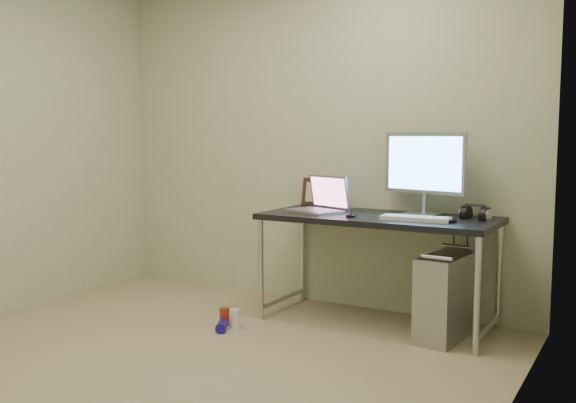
% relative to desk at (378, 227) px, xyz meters
% --- Properties ---
extents(floor, '(3.50, 3.50, 0.00)m').
position_rel_desk_xyz_m(floor, '(-0.68, -1.41, -0.67)').
color(floor, tan).
rests_on(floor, ground).
extents(wall_back, '(3.50, 0.02, 2.50)m').
position_rel_desk_xyz_m(wall_back, '(-0.68, 0.34, 0.58)').
color(wall_back, beige).
rests_on(wall_back, ground).
extents(wall_right, '(0.02, 3.50, 2.50)m').
position_rel_desk_xyz_m(wall_right, '(1.07, -1.41, 0.58)').
color(wall_right, beige).
rests_on(wall_right, ground).
extents(desk, '(1.57, 0.69, 0.75)m').
position_rel_desk_xyz_m(desk, '(0.00, 0.00, 0.00)').
color(desk, black).
rests_on(desk, ground).
extents(tower_computer, '(0.28, 0.54, 0.57)m').
position_rel_desk_xyz_m(tower_computer, '(0.50, -0.08, -0.40)').
color(tower_computer, '#A7A7AB').
rests_on(tower_computer, ground).
extents(cable_a, '(0.01, 0.16, 0.69)m').
position_rel_desk_xyz_m(cable_a, '(0.45, 0.29, -0.27)').
color(cable_a, black).
rests_on(cable_a, ground).
extents(cable_b, '(0.02, 0.11, 0.71)m').
position_rel_desk_xyz_m(cable_b, '(0.54, 0.27, -0.29)').
color(cable_b, black).
rests_on(cable_b, ground).
extents(can_red, '(0.07, 0.07, 0.12)m').
position_rel_desk_xyz_m(can_red, '(-0.88, -0.56, -0.61)').
color(can_red, '#AE2D1A').
rests_on(can_red, ground).
extents(can_white, '(0.08, 0.08, 0.13)m').
position_rel_desk_xyz_m(can_white, '(-0.78, -0.58, -0.60)').
color(can_white, white).
rests_on(can_white, ground).
extents(can_blue, '(0.12, 0.14, 0.07)m').
position_rel_desk_xyz_m(can_blue, '(-0.82, -0.68, -0.64)').
color(can_blue, '#1912A5').
rests_on(can_blue, ground).
extents(laptop, '(0.45, 0.41, 0.25)m').
position_rel_desk_xyz_m(laptop, '(-0.42, -0.03, 0.14)').
color(laptop, '#A8A8B0').
rests_on(laptop, desk).
extents(monitor, '(0.59, 0.22, 0.56)m').
position_rel_desk_xyz_m(monitor, '(0.26, 0.17, 0.41)').
color(monitor, '#A8A8B0').
rests_on(monitor, desk).
extents(keyboard, '(0.45, 0.18, 0.03)m').
position_rel_desk_xyz_m(keyboard, '(0.31, -0.13, 0.09)').
color(keyboard, white).
rests_on(keyboard, desk).
extents(mouse_right, '(0.08, 0.12, 0.04)m').
position_rel_desk_xyz_m(mouse_right, '(0.53, -0.10, 0.10)').
color(mouse_right, black).
rests_on(mouse_right, desk).
extents(mouse_left, '(0.09, 0.12, 0.04)m').
position_rel_desk_xyz_m(mouse_left, '(-0.13, -0.16, 0.10)').
color(mouse_left, black).
rests_on(mouse_left, desk).
extents(headphones, '(0.20, 0.12, 0.12)m').
position_rel_desk_xyz_m(headphones, '(0.62, 0.13, 0.11)').
color(headphones, black).
rests_on(headphones, desk).
extents(picture_frame, '(0.27, 0.10, 0.22)m').
position_rel_desk_xyz_m(picture_frame, '(-0.60, 0.30, 0.19)').
color(picture_frame, black).
rests_on(picture_frame, desk).
extents(webcam, '(0.04, 0.03, 0.12)m').
position_rel_desk_xyz_m(webcam, '(-0.44, 0.27, 0.17)').
color(webcam, silver).
rests_on(webcam, desk).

